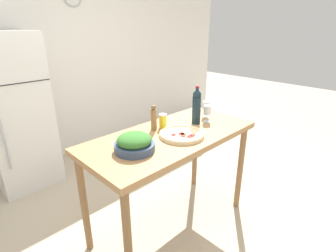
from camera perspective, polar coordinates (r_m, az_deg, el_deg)
ground_plane at (r=2.64m, az=0.56°, el=-20.57°), size 14.00×14.00×0.00m
wall_back at (r=3.78m, az=-23.22°, el=12.69°), size 6.40×0.08×2.60m
refrigerator at (r=3.32m, az=-30.33°, el=2.45°), size 0.63×0.66×1.70m
prep_counter at (r=2.18m, az=0.64°, el=-4.36°), size 1.48×0.69×0.93m
wine_bottle at (r=2.32m, az=6.23°, el=4.30°), size 0.08×0.08×0.34m
wine_glass_near at (r=2.40m, az=8.53°, el=3.30°), size 0.07×0.07×0.15m
wine_glass_far at (r=2.53m, az=8.28°, el=4.26°), size 0.07×0.07×0.15m
pepper_mill at (r=2.18m, az=-3.13°, el=1.73°), size 0.05×0.05×0.22m
salad_bowl at (r=1.85m, az=-7.32°, el=-3.69°), size 0.29×0.29×0.13m
homemade_pizza at (r=2.09m, az=3.01°, el=-1.81°), size 0.36×0.36×0.03m
salt_canister at (r=2.23m, az=-1.14°, el=1.09°), size 0.06×0.06×0.13m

